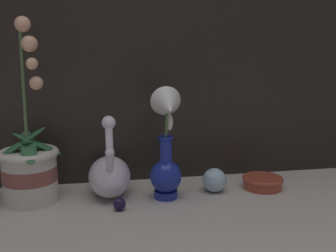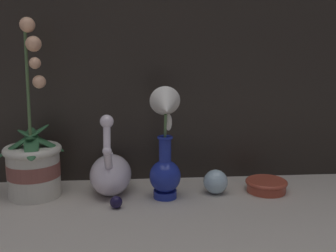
{
  "view_description": "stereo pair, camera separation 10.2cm",
  "coord_description": "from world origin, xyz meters",
  "px_view_note": "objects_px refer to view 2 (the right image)",
  "views": [
    {
      "loc": [
        -0.14,
        -0.85,
        0.4
      ],
      "look_at": [
        0.03,
        0.13,
        0.19
      ],
      "focal_mm": 42.0,
      "sensor_mm": 36.0,
      "label": 1
    },
    {
      "loc": [
        -0.04,
        -0.87,
        0.4
      ],
      "look_at": [
        0.03,
        0.13,
        0.19
      ],
      "focal_mm": 42.0,
      "sensor_mm": 36.0,
      "label": 2
    }
  ],
  "objects_px": {
    "swan_figurine": "(111,172)",
    "blue_vase": "(165,150)",
    "glass_sphere": "(216,182)",
    "orchid_potted_plant": "(33,161)",
    "amber_dish": "(266,185)"
  },
  "relations": [
    {
      "from": "orchid_potted_plant",
      "to": "blue_vase",
      "type": "bearing_deg",
      "value": -8.61
    },
    {
      "from": "orchid_potted_plant",
      "to": "swan_figurine",
      "type": "distance_m",
      "value": 0.2
    },
    {
      "from": "swan_figurine",
      "to": "glass_sphere",
      "type": "bearing_deg",
      "value": -5.74
    },
    {
      "from": "orchid_potted_plant",
      "to": "glass_sphere",
      "type": "relative_size",
      "value": 7.02
    },
    {
      "from": "swan_figurine",
      "to": "blue_vase",
      "type": "distance_m",
      "value": 0.17
    },
    {
      "from": "amber_dish",
      "to": "swan_figurine",
      "type": "bearing_deg",
      "value": 176.61
    },
    {
      "from": "swan_figurine",
      "to": "glass_sphere",
      "type": "height_order",
      "value": "swan_figurine"
    },
    {
      "from": "orchid_potted_plant",
      "to": "blue_vase",
      "type": "height_order",
      "value": "orchid_potted_plant"
    },
    {
      "from": "swan_figurine",
      "to": "blue_vase",
      "type": "bearing_deg",
      "value": -22.49
    },
    {
      "from": "blue_vase",
      "to": "amber_dish",
      "type": "height_order",
      "value": "blue_vase"
    },
    {
      "from": "orchid_potted_plant",
      "to": "glass_sphere",
      "type": "distance_m",
      "value": 0.49
    },
    {
      "from": "blue_vase",
      "to": "glass_sphere",
      "type": "bearing_deg",
      "value": 12.83
    },
    {
      "from": "glass_sphere",
      "to": "amber_dish",
      "type": "xyz_separation_m",
      "value": [
        0.14,
        0.0,
        -0.01
      ]
    },
    {
      "from": "orchid_potted_plant",
      "to": "amber_dish",
      "type": "height_order",
      "value": "orchid_potted_plant"
    },
    {
      "from": "blue_vase",
      "to": "glass_sphere",
      "type": "height_order",
      "value": "blue_vase"
    }
  ]
}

